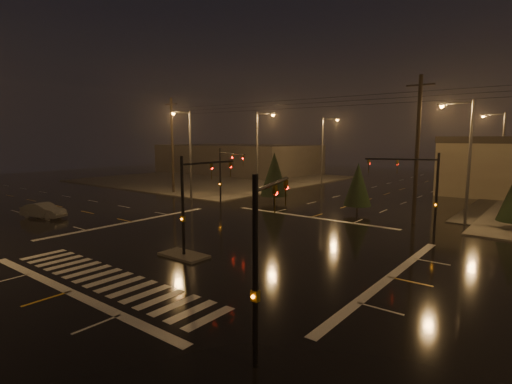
% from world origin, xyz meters
% --- Properties ---
extents(ground, '(140.00, 140.00, 0.00)m').
position_xyz_m(ground, '(0.00, 0.00, 0.00)').
color(ground, black).
rests_on(ground, ground).
extents(sidewalk_nw, '(36.00, 36.00, 0.12)m').
position_xyz_m(sidewalk_nw, '(-30.00, 30.00, 0.06)').
color(sidewalk_nw, '#42403B').
rests_on(sidewalk_nw, ground).
extents(median_island, '(3.00, 1.60, 0.15)m').
position_xyz_m(median_island, '(0.00, -4.00, 0.07)').
color(median_island, '#42403B').
rests_on(median_island, ground).
extents(crosswalk, '(15.00, 2.60, 0.01)m').
position_xyz_m(crosswalk, '(0.00, -9.00, 0.01)').
color(crosswalk, beige).
rests_on(crosswalk, ground).
extents(stop_bar_near, '(16.00, 0.50, 0.01)m').
position_xyz_m(stop_bar_near, '(0.00, -11.00, 0.01)').
color(stop_bar_near, beige).
rests_on(stop_bar_near, ground).
extents(stop_bar_far, '(16.00, 0.50, 0.01)m').
position_xyz_m(stop_bar_far, '(0.00, 11.00, 0.01)').
color(stop_bar_far, beige).
rests_on(stop_bar_far, ground).
extents(commercial_block, '(30.00, 18.00, 5.60)m').
position_xyz_m(commercial_block, '(-35.00, 42.00, 2.80)').
color(commercial_block, '#3E3A37').
rests_on(commercial_block, ground).
extents(signal_mast_median, '(0.25, 4.59, 6.00)m').
position_xyz_m(signal_mast_median, '(0.00, -3.07, 3.75)').
color(signal_mast_median, black).
rests_on(signal_mast_median, ground).
extents(signal_mast_ne, '(4.84, 1.86, 6.00)m').
position_xyz_m(signal_mast_ne, '(9.50, 10.14, 3.79)').
color(signal_mast_ne, black).
rests_on(signal_mast_ne, ground).
extents(signal_mast_nw, '(4.84, 1.86, 6.00)m').
position_xyz_m(signal_mast_nw, '(-9.50, 10.14, 3.79)').
color(signal_mast_nw, black).
rests_on(signal_mast_nw, ground).
extents(signal_mast_se, '(1.55, 3.87, 6.00)m').
position_xyz_m(signal_mast_se, '(10.23, -9.75, 3.71)').
color(signal_mast_se, black).
rests_on(signal_mast_se, ground).
extents(streetlight_1, '(2.77, 0.32, 10.00)m').
position_xyz_m(streetlight_1, '(-11.18, 18.00, 5.80)').
color(streetlight_1, '#38383A').
rests_on(streetlight_1, ground).
extents(streetlight_2, '(2.77, 0.32, 10.00)m').
position_xyz_m(streetlight_2, '(-11.18, 34.00, 5.80)').
color(streetlight_2, '#38383A').
rests_on(streetlight_2, ground).
extents(streetlight_3, '(2.77, 0.32, 10.00)m').
position_xyz_m(streetlight_3, '(11.18, 16.00, 5.80)').
color(streetlight_3, '#38383A').
rests_on(streetlight_3, ground).
extents(streetlight_4, '(2.77, 0.32, 10.00)m').
position_xyz_m(streetlight_4, '(11.18, 36.00, 5.80)').
color(streetlight_4, '#38383A').
rests_on(streetlight_4, ground).
extents(streetlight_5, '(0.32, 2.77, 10.00)m').
position_xyz_m(streetlight_5, '(-16.00, 11.18, 5.80)').
color(streetlight_5, '#38383A').
rests_on(streetlight_5, ground).
extents(utility_pole_0, '(2.20, 0.32, 12.00)m').
position_xyz_m(utility_pole_0, '(-22.00, 14.00, 6.13)').
color(utility_pole_0, black).
rests_on(utility_pole_0, ground).
extents(utility_pole_1, '(2.20, 0.32, 12.00)m').
position_xyz_m(utility_pole_1, '(8.00, 14.00, 6.13)').
color(utility_pole_1, black).
rests_on(utility_pole_1, ground).
extents(conifer_3, '(3.07, 3.07, 5.49)m').
position_xyz_m(conifer_3, '(-7.58, 16.04, 3.10)').
color(conifer_3, black).
rests_on(conifer_3, ground).
extents(conifer_4, '(2.58, 2.58, 4.73)m').
position_xyz_m(conifer_4, '(2.35, 15.57, 2.71)').
color(conifer_4, black).
rests_on(conifer_4, ground).
extents(car_crossing, '(4.38, 2.63, 1.36)m').
position_xyz_m(car_crossing, '(-18.51, -3.80, 0.68)').
color(car_crossing, '#54565B').
rests_on(car_crossing, ground).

